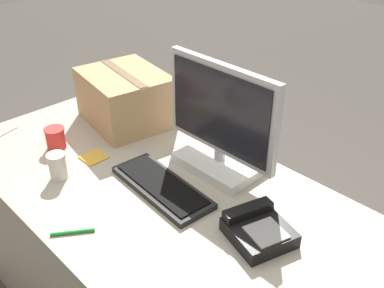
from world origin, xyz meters
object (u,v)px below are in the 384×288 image
at_px(spoon, 0,136).
at_px(sticky_note_pad, 94,157).
at_px(desk_phone, 258,230).
at_px(pen_marker, 73,232).
at_px(monitor, 220,128).
at_px(cardboard_box, 125,98).
at_px(keyboard, 163,186).
at_px(paper_cup_right, 58,166).
at_px(paper_cup_left, 55,138).

relative_size(spoon, sticky_note_pad, 1.51).
height_order(desk_phone, pen_marker, desk_phone).
height_order(monitor, cardboard_box, monitor).
relative_size(desk_phone, spoon, 1.68).
relative_size(keyboard, sticky_note_pad, 4.77).
distance_m(spoon, sticky_note_pad, 0.48).
bearing_deg(sticky_note_pad, monitor, 38.73).
distance_m(spoon, cardboard_box, 0.57).
bearing_deg(sticky_note_pad, cardboard_box, 119.34).
bearing_deg(desk_phone, monitor, 167.19).
bearing_deg(spoon, desk_phone, 90.26).
height_order(paper_cup_right, pen_marker, paper_cup_right).
distance_m(desk_phone, cardboard_box, 0.94).
relative_size(paper_cup_right, spoon, 0.76).
xyz_separation_m(keyboard, sticky_note_pad, (-0.36, -0.07, -0.01)).
distance_m(desk_phone, spoon, 1.24).
height_order(keyboard, spoon, keyboard).
distance_m(paper_cup_right, sticky_note_pad, 0.18).
distance_m(desk_phone, paper_cup_right, 0.79).
bearing_deg(keyboard, desk_phone, 11.59).
bearing_deg(paper_cup_left, cardboard_box, 88.28).
bearing_deg(pen_marker, desk_phone, -10.99).
bearing_deg(spoon, monitor, 107.25).
bearing_deg(sticky_note_pad, paper_cup_right, -80.73).
relative_size(desk_phone, pen_marker, 1.91).
xyz_separation_m(paper_cup_left, spoon, (-0.26, -0.13, -0.04)).
distance_m(paper_cup_left, cardboard_box, 0.37).
relative_size(monitor, pen_marker, 4.17).
distance_m(keyboard, paper_cup_left, 0.55).
distance_m(keyboard, pen_marker, 0.37).
bearing_deg(desk_phone, paper_cup_right, -141.68).
bearing_deg(sticky_note_pad, keyboard, 10.61).
xyz_separation_m(spoon, pen_marker, (0.77, -0.10, 0.00)).
relative_size(desk_phone, paper_cup_right, 2.22).
distance_m(keyboard, paper_cup_right, 0.41).
xyz_separation_m(desk_phone, paper_cup_left, (-0.93, -0.19, 0.02)).
distance_m(monitor, cardboard_box, 0.57).
xyz_separation_m(paper_cup_right, cardboard_box, (-0.19, 0.46, 0.07)).
xyz_separation_m(desk_phone, pen_marker, (-0.42, -0.42, -0.02)).
bearing_deg(monitor, paper_cup_right, -127.11).
xyz_separation_m(paper_cup_right, sticky_note_pad, (-0.03, 0.17, -0.05)).
bearing_deg(cardboard_box, spoon, -118.82).
xyz_separation_m(monitor, sticky_note_pad, (-0.40, -0.32, -0.18)).
bearing_deg(pen_marker, paper_cup_right, 101.78).
height_order(keyboard, pen_marker, keyboard).
xyz_separation_m(cardboard_box, sticky_note_pad, (0.17, -0.29, -0.12)).
bearing_deg(paper_cup_left, pen_marker, -24.42).
bearing_deg(spoon, keyboard, 93.93).
bearing_deg(sticky_note_pad, paper_cup_left, -159.08).
bearing_deg(monitor, keyboard, -100.11).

